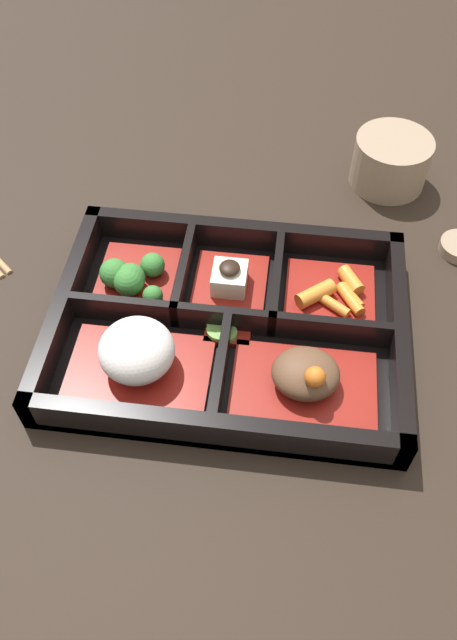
# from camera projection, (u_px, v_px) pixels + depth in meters

# --- Properties ---
(ground_plane) EXTENTS (3.00, 3.00, 0.00)m
(ground_plane) POSITION_uv_depth(u_px,v_px,m) (228.00, 335.00, 0.61)
(ground_plane) COLOR black
(bento_base) EXTENTS (0.33, 0.24, 0.01)m
(bento_base) POSITION_uv_depth(u_px,v_px,m) (228.00, 332.00, 0.61)
(bento_base) COLOR black
(bento_base) RESTS_ON ground_plane
(bento_rim) EXTENTS (0.33, 0.24, 0.04)m
(bento_rim) POSITION_uv_depth(u_px,v_px,m) (228.00, 321.00, 0.60)
(bento_rim) COLOR black
(bento_rim) RESTS_ON ground_plane
(bowl_stew) EXTENTS (0.13, 0.08, 0.05)m
(bowl_stew) POSITION_uv_depth(u_px,v_px,m) (305.00, 377.00, 0.55)
(bowl_stew) COLOR maroon
(bowl_stew) RESTS_ON bento_base
(bowl_rice) EXTENTS (0.13, 0.08, 0.06)m
(bowl_rice) POSITION_uv_depth(u_px,v_px,m) (137.00, 354.00, 0.56)
(bowl_rice) COLOR maroon
(bowl_rice) RESTS_ON bento_base
(bowl_carrots) EXTENTS (0.09, 0.09, 0.02)m
(bowl_carrots) POSITION_uv_depth(u_px,v_px,m) (332.00, 295.00, 0.62)
(bowl_carrots) COLOR maroon
(bowl_carrots) RESTS_ON bento_base
(bowl_tofu) EXTENTS (0.07, 0.09, 0.04)m
(bowl_tofu) POSITION_uv_depth(u_px,v_px,m) (230.00, 282.00, 0.63)
(bowl_tofu) COLOR maroon
(bowl_tofu) RESTS_ON bento_base
(bowl_greens) EXTENTS (0.08, 0.09, 0.04)m
(bowl_greens) POSITION_uv_depth(u_px,v_px,m) (133.00, 277.00, 0.62)
(bowl_greens) COLOR maroon
(bowl_greens) RESTS_ON bento_base
(bowl_pickles) EXTENTS (0.04, 0.04, 0.01)m
(bowl_pickles) POSITION_uv_depth(u_px,v_px,m) (224.00, 330.00, 0.60)
(bowl_pickles) COLOR maroon
(bowl_pickles) RESTS_ON bento_base
(tea_cup) EXTENTS (0.09, 0.09, 0.06)m
(tea_cup) POSITION_uv_depth(u_px,v_px,m) (391.00, 160.00, 0.73)
(tea_cup) COLOR gray
(tea_cup) RESTS_ON ground_plane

